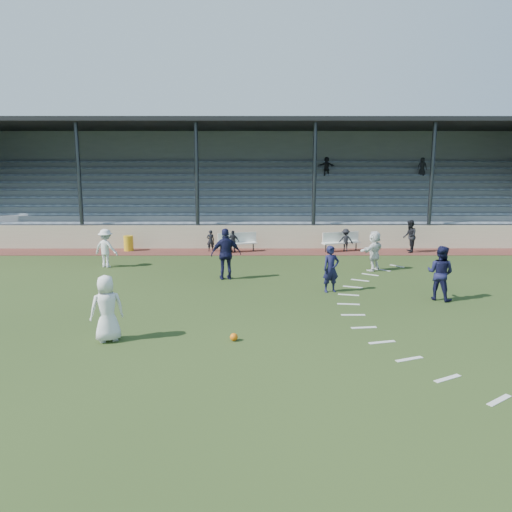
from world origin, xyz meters
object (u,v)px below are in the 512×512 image
at_px(bench_left, 237,240).
at_px(football, 234,337).
at_px(trash_bin, 129,243).
at_px(player_white_lead, 107,308).
at_px(player_navy_lead, 331,269).
at_px(bench_right, 341,240).
at_px(official, 410,236).

xyz_separation_m(bench_left, football, (0.35, -12.63, -0.49)).
relative_size(bench_left, trash_bin, 2.65).
relative_size(bench_left, player_white_lead, 1.20).
height_order(bench_left, trash_bin, bench_left).
height_order(bench_left, player_navy_lead, player_navy_lead).
bearing_deg(bench_right, bench_left, 163.94).
relative_size(bench_right, trash_bin, 2.65).
distance_m(bench_right, official, 3.36).
distance_m(trash_bin, player_white_lead, 13.16).
distance_m(bench_left, trash_bin, 5.50).
bearing_deg(football, player_navy_lead, 56.83).
bearing_deg(player_navy_lead, bench_right, 60.63).
height_order(bench_right, player_white_lead, player_white_lead).
bearing_deg(player_white_lead, bench_left, -128.58).
relative_size(football, player_white_lead, 0.12).
relative_size(trash_bin, football, 3.86).
relative_size(football, official, 0.12).
distance_m(player_white_lead, official, 16.80).
xyz_separation_m(football, player_white_lead, (-3.16, 0.02, 0.74)).
distance_m(player_navy_lead, official, 9.12).
distance_m(bench_right, player_navy_lead, 8.22).
bearing_deg(player_navy_lead, bench_left, 96.82).
bearing_deg(bench_right, trash_bin, 161.26).
xyz_separation_m(player_white_lead, official, (11.34, 12.39, -0.02)).
bearing_deg(bench_right, player_white_lead, -140.48).
distance_m(trash_bin, official, 14.04).
bearing_deg(trash_bin, player_navy_lead, -41.97).
bearing_deg(player_navy_lead, trash_bin, 120.72).
height_order(football, official, official).
relative_size(bench_right, football, 10.22).
height_order(trash_bin, official, official).
bearing_deg(football, player_white_lead, 179.63).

